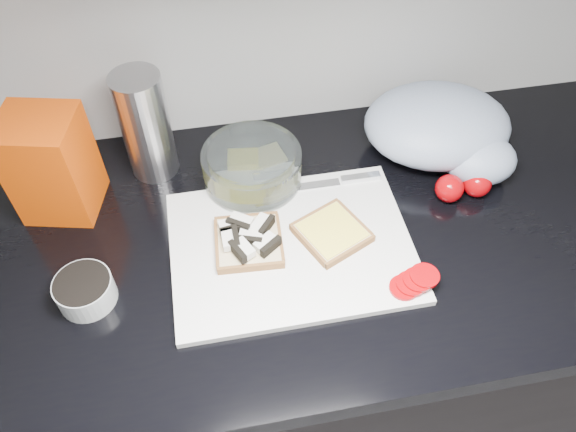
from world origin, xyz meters
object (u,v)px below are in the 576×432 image
(cutting_board, at_px, (291,246))
(steel_canister, at_px, (146,126))
(glass_bowl, at_px, (252,169))
(bread_bag, at_px, (52,165))

(cutting_board, bearing_deg, steel_canister, 132.54)
(glass_bowl, xyz_separation_m, bread_bag, (-0.33, 0.01, 0.06))
(cutting_board, distance_m, glass_bowl, 0.17)
(glass_bowl, bearing_deg, cutting_board, -75.91)
(cutting_board, bearing_deg, glass_bowl, 104.09)
(cutting_board, relative_size, bread_bag, 2.09)
(glass_bowl, xyz_separation_m, steel_canister, (-0.18, 0.07, 0.07))
(cutting_board, bearing_deg, bread_bag, 155.01)
(cutting_board, height_order, bread_bag, bread_bag)
(bread_bag, bearing_deg, steel_canister, 34.34)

